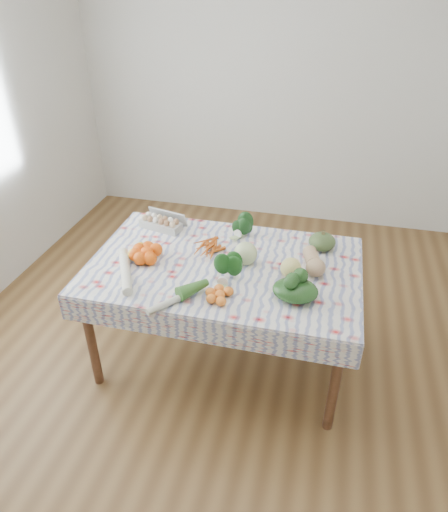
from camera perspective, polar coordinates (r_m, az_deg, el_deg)
The scene contains 17 objects.
ground at distance 3.30m, azimuth 0.00°, elevation -12.12°, with size 4.50×4.50×0.00m, color brown.
wall_back at distance 4.66m, azimuth 7.05°, elevation 20.83°, with size 4.00×0.04×2.80m, color silver.
dining_table at distance 2.87m, azimuth 0.00°, elevation -2.39°, with size 1.60×1.00×0.75m.
tablecloth at distance 2.82m, azimuth 0.00°, elevation -1.10°, with size 1.66×1.06×0.01m, color silver.
egg_carton at distance 3.22m, azimuth -7.92°, elevation 4.04°, with size 0.30×0.12×0.08m, color #B5B5B0.
carrot_bunch at distance 2.93m, azimuth -2.04°, elevation 0.85°, with size 0.21×0.19×0.04m, color #C65717.
kale_bunch at distance 3.09m, azimuth 2.24°, elevation 3.59°, with size 0.15×0.13×0.13m, color #173E17.
kabocha_squash at distance 3.01m, azimuth 12.17°, elevation 1.78°, with size 0.17×0.17×0.11m, color #41582B.
cabbage at distance 2.79m, azimuth 2.70°, elevation 0.32°, with size 0.14×0.14×0.14m, color #C4D590.
butternut_squash at distance 2.80m, azimuth 11.15°, elevation -0.56°, with size 0.12×0.25×0.12m, color tan.
orange_cluster at distance 2.88m, azimuth -9.66°, elevation 0.38°, with size 0.27×0.27×0.09m, color #FE590C.
broccoli at distance 2.63m, azimuth 0.01°, elevation -2.27°, with size 0.15×0.15×0.11m, color #174B16.
mandarin_cluster at distance 2.52m, azimuth -0.50°, elevation -4.80°, with size 0.20×0.20×0.06m, color orange.
grapefruit at distance 2.70m, azimuth 8.36°, elevation -1.49°, with size 0.12×0.12×0.12m, color #E3D572.
spinach_bag at distance 2.53m, azimuth 8.91°, elevation -4.27°, with size 0.25×0.20×0.11m, color #193815.
daikon at distance 2.75m, azimuth -12.20°, elevation -2.12°, with size 0.06×0.06×0.40m, color silver.
leek at distance 2.51m, azimuth -5.83°, elevation -5.30°, with size 0.04×0.04×0.38m, color beige.
Camera 1 is at (0.56, -2.29, 2.31)m, focal length 32.00 mm.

